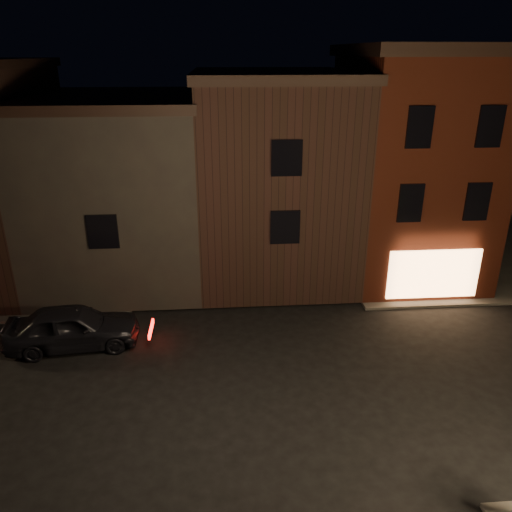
# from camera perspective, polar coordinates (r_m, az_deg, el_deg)

# --- Properties ---
(ground) EXTENTS (120.00, 120.00, 0.00)m
(ground) POSITION_cam_1_polar(r_m,az_deg,el_deg) (17.00, 0.34, -14.93)
(ground) COLOR black
(ground) RESTS_ON ground
(sidewalk_far_right) EXTENTS (30.00, 30.00, 0.12)m
(sidewalk_far_right) POSITION_cam_1_polar(r_m,az_deg,el_deg) (40.90, 27.04, 5.34)
(sidewalk_far_right) COLOR #2D2B28
(sidewalk_far_right) RESTS_ON ground
(corner_building) EXTENTS (6.50, 8.50, 10.50)m
(corner_building) POSITION_cam_1_polar(r_m,az_deg,el_deg) (25.20, 17.24, 10.12)
(corner_building) COLOR #3F140B
(corner_building) RESTS_ON ground
(row_building_a) EXTENTS (7.30, 10.30, 9.40)m
(row_building_a) POSITION_cam_1_polar(r_m,az_deg,el_deg) (24.75, 1.86, 9.55)
(row_building_a) COLOR black
(row_building_a) RESTS_ON ground
(row_building_b) EXTENTS (7.80, 10.30, 8.40)m
(row_building_b) POSITION_cam_1_polar(r_m,az_deg,el_deg) (25.15, -14.97, 7.84)
(row_building_b) COLOR black
(row_building_b) RESTS_ON ground
(parked_car_a) EXTENTS (4.96, 2.39, 1.63)m
(parked_car_a) POSITION_cam_1_polar(r_m,az_deg,el_deg) (19.92, -20.19, -7.61)
(parked_car_a) COLOR black
(parked_car_a) RESTS_ON ground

